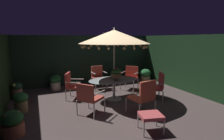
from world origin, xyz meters
name	(u,v)px	position (x,y,z in m)	size (l,w,h in m)	color
ground_plane	(114,104)	(0.00, 0.00, -0.01)	(7.15, 6.67, 0.02)	#50413F
hedge_backdrop_rear	(87,59)	(0.00, 3.19, 1.16)	(7.15, 0.30, 2.32)	#1A2D20
hedge_backdrop_right	(191,64)	(3.43, 0.00, 1.16)	(0.30, 6.67, 2.32)	#1A361C
patio_dining_table	(114,83)	(0.17, 0.40, 0.61)	(1.84, 1.20, 0.74)	beige
patio_umbrella	(114,37)	(0.17, 0.40, 2.23)	(2.45, 2.45, 2.54)	beige
centerpiece_planter	(116,73)	(0.16, 0.18, 1.00)	(0.35, 0.35, 0.46)	olive
patio_chair_north	(98,76)	(0.11, 1.91, 0.58)	(0.59, 0.60, 0.99)	beige
patio_chair_northeast	(72,84)	(-1.18, 1.08, 0.55)	(0.76, 0.75, 0.96)	beige
patio_chair_east	(89,96)	(-1.03, -0.52, 0.56)	(0.84, 0.85, 0.94)	silver
patio_chair_southeast	(143,95)	(0.41, -1.11, 0.58)	(0.72, 0.72, 1.03)	beige
patio_chair_south	(157,85)	(1.53, -0.27, 0.55)	(0.77, 0.80, 0.99)	beige
patio_chair_southwest	(130,76)	(1.37, 1.33, 0.58)	(0.84, 0.85, 0.98)	beige
ottoman_footrest	(151,116)	(0.03, -1.99, 0.38)	(0.61, 0.57, 0.43)	silver
potted_plant_front_corner	(12,123)	(-2.92, -0.88, 0.29)	(0.48, 0.48, 0.59)	#AE5C3F
potted_plant_left_near	(55,82)	(-1.63, 2.56, 0.34)	(0.50, 0.50, 0.64)	beige
potted_plant_back_left	(21,101)	(-2.84, 0.54, 0.32)	(0.42, 0.42, 0.59)	olive
potted_plant_right_far	(145,75)	(2.74, 2.20, 0.33)	(0.55, 0.55, 0.64)	olive
potted_plant_back_right	(114,76)	(1.19, 2.68, 0.33)	(0.45, 0.45, 0.61)	#A65D45
potted_plant_back_center	(17,90)	(-3.05, 1.91, 0.32)	(0.38, 0.39, 0.61)	#8C664C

